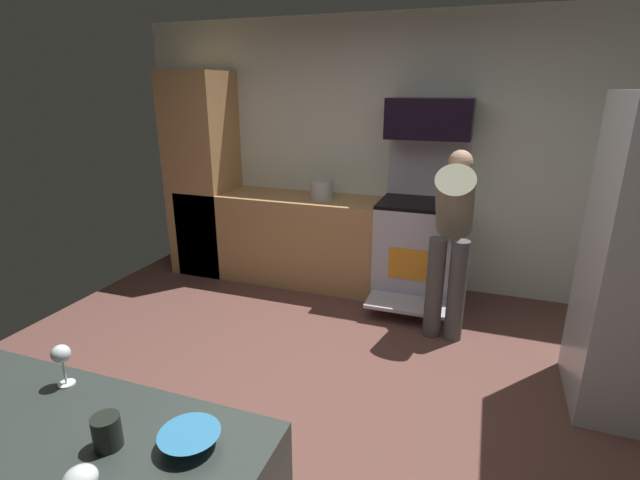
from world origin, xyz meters
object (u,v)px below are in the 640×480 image
Objects in this scene: microwave at (430,119)px; person_cook at (452,229)px; mug_tea at (107,432)px; stock_pot at (322,189)px; oven_range at (419,247)px; mixing_bowl_large at (190,439)px; wine_glass_far at (61,356)px.

person_cook is at bearing -63.69° from microwave.
stock_pot is at bearing 98.47° from mug_tea.
microwave is 0.51× the size of person_cook.
oven_range is at bearing 120.12° from person_cook.
wine_glass_far is (-0.61, 0.11, 0.10)m from mixing_bowl_large.
mug_tea is (-0.79, -2.81, 0.08)m from person_cook.
stock_pot is at bearing 92.23° from wine_glass_far.
mixing_bowl_large is 0.63m from wine_glass_far.
oven_range is at bearing -0.79° from stock_pot.
stock_pot is (-0.98, 0.01, 0.48)m from oven_range.
oven_range is 6.59× the size of stock_pot.
wine_glass_far reaches higher than mixing_bowl_large.
mug_tea is at bearing -97.94° from microwave.
mug_tea is (0.38, -0.19, -0.07)m from wine_glass_far.
wine_glass_far reaches higher than mug_tea.
oven_range is at bearing -90.00° from microwave.
microwave is 3.43m from wine_glass_far.
stock_pot is (-0.12, 3.17, -0.03)m from wine_glass_far.
microwave is at bearing 90.00° from oven_range.
wine_glass_far is at bearing 169.74° from mixing_bowl_large.
microwave is at bearing 4.66° from stock_pot.
oven_range is 1.09m from stock_pot.
mixing_bowl_large is 3.36m from stock_pot.
oven_range is at bearing 74.80° from wine_glass_far.
microwave is at bearing 85.80° from mixing_bowl_large.
microwave reaches higher than oven_range.
person_cook is 1.41m from stock_pot.
stock_pot is at bearing 102.62° from mixing_bowl_large.
mug_tea is (-0.48, -3.35, 0.44)m from oven_range.
microwave reaches higher than person_cook.
mixing_bowl_large is 0.25m from mug_tea.
person_cook reaches higher than stock_pot.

